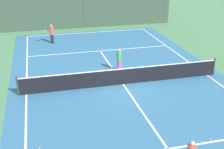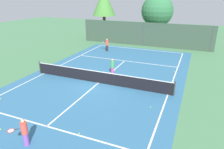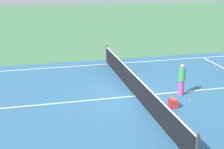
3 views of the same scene
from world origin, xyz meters
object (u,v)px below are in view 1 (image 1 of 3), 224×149
tennis_ball_1 (112,65)px  tennis_ball_5 (184,72)px  player_0 (52,34)px  tennis_ball_3 (217,91)px  tennis_ball_4 (39,148)px  tennis_ball_8 (131,69)px  tennis_ball_2 (76,53)px  ball_crate (142,72)px  player_2 (119,60)px  tennis_ball_7 (210,140)px  tennis_ball_6 (171,51)px

tennis_ball_1 → tennis_ball_5: (4.20, -2.25, 0.00)m
player_0 → tennis_ball_5: bearing=-47.9°
tennis_ball_3 → tennis_ball_4: 10.11m
tennis_ball_1 → tennis_ball_8: 1.40m
tennis_ball_2 → tennis_ball_8: same height
tennis_ball_1 → tennis_ball_2: 3.84m
ball_crate → player_0: bearing=121.4°
player_2 → tennis_ball_7: bearing=-79.0°
player_2 → tennis_ball_5: (3.98, -1.26, -0.73)m
tennis_ball_5 → tennis_ball_7: (-2.35, -7.13, 0.00)m
tennis_ball_2 → tennis_ball_4: same height
tennis_ball_5 → player_0: bearing=132.1°
ball_crate → tennis_ball_5: size_ratio=6.45×
tennis_ball_1 → tennis_ball_2: (-2.03, 3.26, 0.00)m
ball_crate → tennis_ball_7: (0.37, -7.44, -0.15)m
player_0 → tennis_ball_6: size_ratio=23.93×
tennis_ball_2 → tennis_ball_3: same height
tennis_ball_7 → tennis_ball_5: bearing=71.7°
player_2 → tennis_ball_8: bearing=4.5°
player_0 → tennis_ball_2: player_0 is taller
player_0 → tennis_ball_7: player_0 is taller
tennis_ball_3 → tennis_ball_7: 4.89m
player_0 → tennis_ball_1: size_ratio=23.93×
tennis_ball_6 → tennis_ball_8: 5.05m
tennis_ball_6 → tennis_ball_4: bearing=-135.4°
ball_crate → tennis_ball_6: bearing=46.2°
tennis_ball_6 → tennis_ball_8: bearing=-145.4°
tennis_ball_2 → tennis_ball_4: bearing=-104.8°
tennis_ball_2 → tennis_ball_5: bearing=-41.5°
player_0 → player_2: 8.25m
tennis_ball_2 → tennis_ball_7: bearing=-72.9°
player_2 → tennis_ball_8: 1.11m
tennis_ball_1 → tennis_ball_4: size_ratio=1.00×
tennis_ball_6 → tennis_ball_3: bearing=-94.5°
tennis_ball_4 → tennis_ball_7: size_ratio=1.00×
player_0 → tennis_ball_6: 9.85m
player_0 → tennis_ball_3: size_ratio=23.93×
tennis_ball_1 → player_2: bearing=-77.4°
tennis_ball_1 → tennis_ball_8: bearing=-41.1°
player_0 → player_2: size_ratio=1.06×
player_2 → tennis_ball_6: size_ratio=22.48×
tennis_ball_3 → tennis_ball_2: bearing=127.7°
tennis_ball_4 → tennis_ball_5: same height
ball_crate → tennis_ball_6: size_ratio=6.45×
tennis_ball_3 → tennis_ball_6: 7.33m
tennis_ball_2 → tennis_ball_8: (3.08, -4.19, 0.00)m
player_0 → tennis_ball_6: (8.78, -4.39, -0.78)m
tennis_ball_7 → player_2: bearing=101.0°
player_2 → tennis_ball_7: (1.63, -8.39, -0.73)m
player_2 → tennis_ball_7: size_ratio=22.48×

